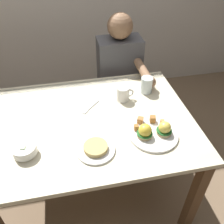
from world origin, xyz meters
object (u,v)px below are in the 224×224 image
(eggs_benedict_plate, at_px, (153,132))
(fork, at_px, (90,108))
(fruit_bowl, at_px, (25,150))
(water_glass_near, at_px, (146,86))
(diner_person, at_px, (120,75))
(side_plate, at_px, (96,149))
(coffee_mug, at_px, (123,93))
(dining_table, at_px, (92,133))

(eggs_benedict_plate, bearing_deg, fork, 135.01)
(fruit_bowl, relative_size, fork, 0.98)
(water_glass_near, bearing_deg, diner_person, 102.23)
(side_plate, xyz_separation_m, diner_person, (0.33, 0.84, -0.10))
(fork, bearing_deg, coffee_mug, 10.84)
(eggs_benedict_plate, relative_size, side_plate, 1.35)
(coffee_mug, xyz_separation_m, side_plate, (-0.24, -0.39, -0.04))
(dining_table, relative_size, coffee_mug, 10.81)
(eggs_benedict_plate, distance_m, diner_person, 0.80)
(eggs_benedict_plate, bearing_deg, water_glass_near, 77.66)
(fruit_bowl, relative_size, side_plate, 0.60)
(eggs_benedict_plate, bearing_deg, side_plate, -172.05)
(dining_table, height_order, side_plate, side_plate)
(side_plate, bearing_deg, fruit_bowl, 172.25)
(dining_table, xyz_separation_m, fork, (0.01, 0.11, 0.11))
(eggs_benedict_plate, relative_size, water_glass_near, 2.42)
(dining_table, xyz_separation_m, side_plate, (-0.01, -0.24, 0.12))
(water_glass_near, relative_size, side_plate, 0.56)
(coffee_mug, relative_size, fork, 0.91)
(eggs_benedict_plate, height_order, fruit_bowl, eggs_benedict_plate)
(eggs_benedict_plate, distance_m, coffee_mug, 0.36)
(dining_table, distance_m, coffee_mug, 0.32)
(eggs_benedict_plate, xyz_separation_m, side_plate, (-0.32, -0.05, -0.01))
(dining_table, relative_size, eggs_benedict_plate, 4.44)
(fork, xyz_separation_m, water_glass_near, (0.39, 0.10, 0.05))
(fruit_bowl, bearing_deg, fork, 39.66)
(fruit_bowl, xyz_separation_m, water_glass_near, (0.76, 0.40, 0.02))
(coffee_mug, xyz_separation_m, water_glass_near, (0.17, 0.05, 0.00))
(coffee_mug, bearing_deg, dining_table, -146.28)
(eggs_benedict_plate, bearing_deg, fruit_bowl, 179.79)
(dining_table, distance_m, fruit_bowl, 0.43)
(coffee_mug, bearing_deg, fork, -169.16)
(eggs_benedict_plate, bearing_deg, diner_person, 89.77)
(dining_table, xyz_separation_m, water_glass_near, (0.41, 0.21, 0.16))
(dining_table, height_order, fruit_bowl, fruit_bowl)
(eggs_benedict_plate, relative_size, coffee_mug, 2.43)
(fruit_bowl, height_order, water_glass_near, water_glass_near)
(fruit_bowl, bearing_deg, coffee_mug, 30.45)
(dining_table, xyz_separation_m, diner_person, (0.32, 0.60, 0.02))
(coffee_mug, xyz_separation_m, diner_person, (0.09, 0.44, -0.14))
(fork, bearing_deg, fruit_bowl, -140.34)
(fruit_bowl, bearing_deg, eggs_benedict_plate, -0.21)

